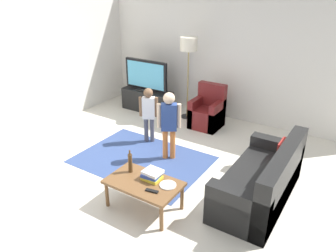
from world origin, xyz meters
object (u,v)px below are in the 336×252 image
object	(u,v)px
child_center	(169,120)
tv_remote	(152,191)
tv	(146,76)
book_stack	(152,175)
floor_lamp	(189,48)
bottle	(130,163)
plate	(168,185)
tv_stand	(147,100)
couch	(264,183)
child_near_tv	(149,110)
coffee_table	(144,185)
armchair	(208,113)

from	to	relation	value
child_center	tv_remote	distance (m)	1.62
tv	book_stack	world-z (taller)	tv
floor_lamp	bottle	bearing A→B (deg)	-75.12
floor_lamp	plate	size ratio (longest dim) A/B	8.09
tv_stand	couch	bearing A→B (deg)	-29.21
child_near_tv	coffee_table	world-z (taller)	child_near_tv
book_stack	bottle	size ratio (longest dim) A/B	0.79
tv	floor_lamp	xyz separation A→B (m)	(0.99, 0.17, 0.70)
floor_lamp	bottle	distance (m)	3.26
plate	tv	bearing A→B (deg)	130.44
tv	plate	bearing A→B (deg)	-49.56
armchair	child_near_tv	world-z (taller)	child_near_tv
tv_stand	coffee_table	world-z (taller)	tv_stand
child_near_tv	coffee_table	size ratio (longest dim) A/B	1.07
book_stack	child_center	bearing A→B (deg)	112.65
tv_stand	coffee_table	distance (m)	3.62
couch	floor_lamp	distance (m)	3.41
armchair	bottle	distance (m)	2.83
tv_remote	armchair	bearing A→B (deg)	92.79
couch	plate	xyz separation A→B (m)	(-0.99, -0.95, 0.14)
tv	child_near_tv	size ratio (longest dim) A/B	1.03
book_stack	bottle	world-z (taller)	bottle
tv_remote	bottle	bearing A→B (deg)	146.68
plate	coffee_table	bearing A→B (deg)	-162.66
tv_stand	bottle	size ratio (longest dim) A/B	3.55
coffee_table	book_stack	bearing A→B (deg)	64.64
coffee_table	child_center	bearing A→B (deg)	108.66
coffee_table	book_stack	world-z (taller)	book_stack
tv	plate	size ratio (longest dim) A/B	5.00
couch	floor_lamp	world-z (taller)	floor_lamp
couch	book_stack	xyz separation A→B (m)	(-1.26, -0.93, 0.19)
armchair	floor_lamp	bearing A→B (deg)	162.53
couch	tv_stand	bearing A→B (deg)	150.79
plate	couch	bearing A→B (deg)	43.58
floor_lamp	book_stack	world-z (taller)	floor_lamp
couch	coffee_table	distance (m)	1.68
child_center	bottle	xyz separation A→B (m)	(0.15, -1.23, -0.16)
book_stack	bottle	xyz separation A→B (m)	(-0.36, -0.02, 0.08)
tv_stand	plate	size ratio (longest dim) A/B	5.45
coffee_table	tv_stand	bearing A→B (deg)	125.34
child_center	tv_remote	size ratio (longest dim) A/B	7.10
tv	child_center	world-z (taller)	tv
child_center	tv_remote	bearing A→B (deg)	-65.22
child_near_tv	child_center	xyz separation A→B (m)	(0.66, -0.33, 0.08)
tv	coffee_table	xyz separation A→B (m)	(2.09, -2.93, -0.48)
child_near_tv	tv	bearing A→B (deg)	127.73
couch	book_stack	bearing A→B (deg)	-143.60
tv	tv_remote	world-z (taller)	tv
book_stack	coffee_table	bearing A→B (deg)	-115.36
tv_stand	tv	distance (m)	0.60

